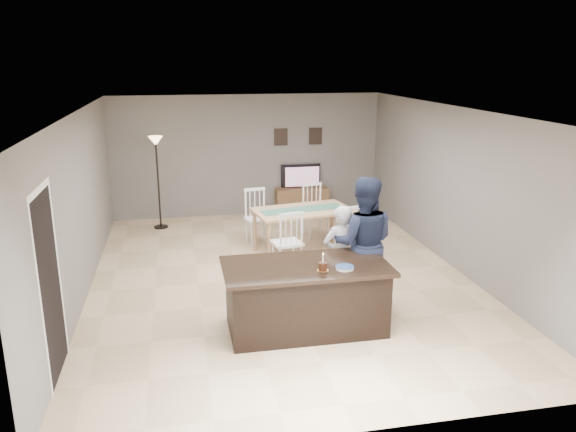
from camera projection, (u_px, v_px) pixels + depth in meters
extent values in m
plane|color=#CFAE85|center=(281.00, 278.00, 9.16)|extent=(8.00, 8.00, 0.00)
plane|color=slate|center=(248.00, 156.00, 12.57)|extent=(6.00, 0.00, 6.00)
plane|color=slate|center=(362.00, 303.00, 5.02)|extent=(6.00, 0.00, 6.00)
plane|color=slate|center=(80.00, 207.00, 8.23)|extent=(0.00, 8.00, 8.00)
plane|color=slate|center=(457.00, 189.00, 9.35)|extent=(0.00, 8.00, 8.00)
plane|color=white|center=(280.00, 111.00, 8.42)|extent=(8.00, 8.00, 0.00)
cube|color=black|center=(306.00, 299.00, 7.34)|extent=(2.00, 1.00, 0.85)
cube|color=black|center=(306.00, 266.00, 7.22)|extent=(2.15, 1.10, 0.05)
cube|color=brown|center=(302.00, 201.00, 12.86)|extent=(1.20, 0.40, 0.60)
imported|color=black|center=(302.00, 176.00, 12.77)|extent=(0.91, 0.12, 0.53)
plane|color=#EA511A|center=(302.00, 177.00, 12.70)|extent=(0.78, 0.00, 0.78)
cube|color=black|center=(281.00, 137.00, 12.57)|extent=(0.30, 0.02, 0.38)
cube|color=black|center=(316.00, 136.00, 12.72)|extent=(0.30, 0.02, 0.38)
plane|color=black|center=(51.00, 287.00, 6.14)|extent=(0.00, 2.10, 2.10)
plane|color=white|center=(39.00, 190.00, 5.85)|extent=(0.00, 1.02, 1.02)
imported|color=#B0B0B5|center=(340.00, 256.00, 8.01)|extent=(0.59, 0.44, 1.48)
imported|color=#192139|center=(363.00, 243.00, 7.90)|extent=(1.10, 0.96, 1.91)
cylinder|color=gold|center=(323.00, 270.00, 7.02)|extent=(0.15, 0.15, 0.00)
cylinder|color=#39180F|center=(323.00, 266.00, 7.01)|extent=(0.11, 0.11, 0.10)
cylinder|color=white|center=(323.00, 259.00, 6.98)|extent=(0.02, 0.02, 0.11)
sphere|color=#FFBF4C|center=(323.00, 254.00, 6.96)|extent=(0.02, 0.02, 0.02)
cylinder|color=white|center=(345.00, 269.00, 7.06)|extent=(0.23, 0.23, 0.01)
cylinder|color=white|center=(345.00, 268.00, 7.06)|extent=(0.23, 0.23, 0.01)
cylinder|color=white|center=(345.00, 267.00, 7.06)|extent=(0.23, 0.23, 0.01)
cylinder|color=#2E4E8E|center=(345.00, 266.00, 7.06)|extent=(0.23, 0.23, 0.00)
cube|color=tan|center=(303.00, 211.00, 10.15)|extent=(1.89, 1.27, 0.04)
cylinder|color=tan|center=(269.00, 244.00, 9.63)|extent=(0.07, 0.07, 0.77)
cylinder|color=tan|center=(332.00, 222.00, 10.90)|extent=(0.07, 0.07, 0.77)
cube|color=#3D6E5B|center=(303.00, 209.00, 10.15)|extent=(1.57, 0.64, 0.01)
cube|color=white|center=(287.00, 243.00, 9.34)|extent=(0.53, 0.51, 0.04)
cylinder|color=white|center=(280.00, 262.00, 9.19)|extent=(0.03, 0.03, 0.47)
cylinder|color=white|center=(293.00, 253.00, 9.63)|extent=(0.03, 0.03, 0.47)
cube|color=white|center=(291.00, 214.00, 9.02)|extent=(0.41, 0.10, 0.05)
cube|color=white|center=(351.00, 235.00, 9.76)|extent=(0.53, 0.51, 0.04)
cylinder|color=white|center=(346.00, 253.00, 9.61)|extent=(0.03, 0.03, 0.47)
cylinder|color=white|center=(355.00, 245.00, 10.05)|extent=(0.03, 0.03, 0.47)
cube|color=white|center=(358.00, 208.00, 9.44)|extent=(0.41, 0.10, 0.05)
cube|color=white|center=(258.00, 219.00, 10.71)|extent=(0.53, 0.51, 0.04)
cylinder|color=white|center=(265.00, 229.00, 11.01)|extent=(0.03, 0.03, 0.47)
cylinder|color=white|center=(252.00, 236.00, 10.56)|extent=(0.03, 0.03, 0.47)
cube|color=white|center=(255.00, 189.00, 10.74)|extent=(0.41, 0.10, 0.05)
cube|color=white|center=(316.00, 213.00, 11.13)|extent=(0.53, 0.51, 0.04)
cylinder|color=white|center=(320.00, 222.00, 11.42)|extent=(0.03, 0.03, 0.47)
cylinder|color=white|center=(310.00, 229.00, 10.98)|extent=(0.03, 0.03, 0.47)
cube|color=white|center=(312.00, 184.00, 11.16)|extent=(0.41, 0.10, 0.05)
cylinder|color=black|center=(161.00, 227.00, 11.87)|extent=(0.29, 0.29, 0.03)
cylinder|color=black|center=(158.00, 186.00, 11.63)|extent=(0.04, 0.04, 1.78)
cone|color=#FFD68C|center=(156.00, 141.00, 11.38)|extent=(0.29, 0.29, 0.19)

